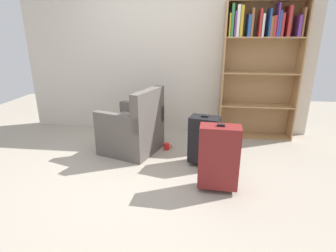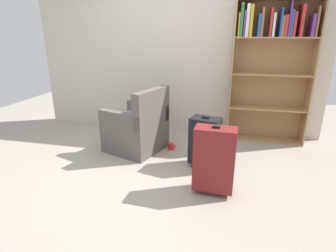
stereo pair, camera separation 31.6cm
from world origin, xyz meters
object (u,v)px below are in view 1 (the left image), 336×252
Objects in this scene: bookshelf at (260,59)px; mug at (167,146)px; suitcase_dark_red at (219,157)px; armchair at (133,130)px; suitcase_black at (204,140)px.

mug is at bearing -151.09° from bookshelf.
armchair is at bearing 141.72° from suitcase_dark_red.
suitcase_dark_red is at bearing -55.93° from mug.
suitcase_dark_red is (0.66, -0.98, 0.34)m from mug.
suitcase_dark_red is at bearing -111.08° from bookshelf.
armchair is (-1.77, -0.82, -0.91)m from bookshelf.
suitcase_dark_red is (0.15, -0.57, 0.04)m from suitcase_black.
mug is at bearing 141.68° from suitcase_black.
suitcase_black is at bearing -38.32° from mug.
suitcase_dark_red is (1.12, -0.88, 0.07)m from armchair.
armchair is at bearing -155.17° from bookshelf.
suitcase_dark_red is at bearing -38.28° from armchair.
bookshelf is 2.16m from armchair.
mug is (-1.32, -0.73, -1.18)m from bookshelf.
armchair is at bearing 162.17° from suitcase_black.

